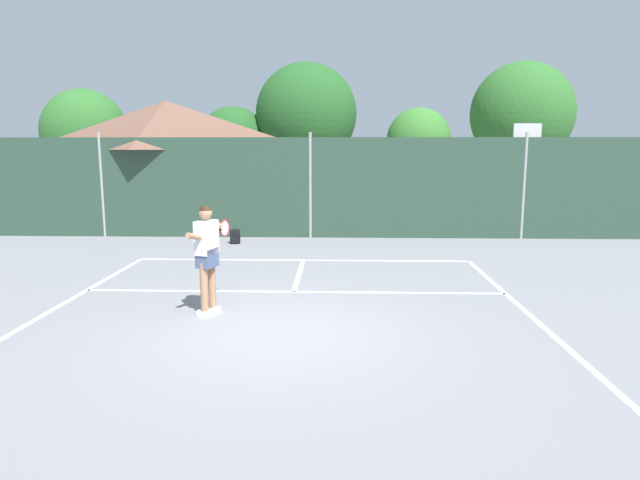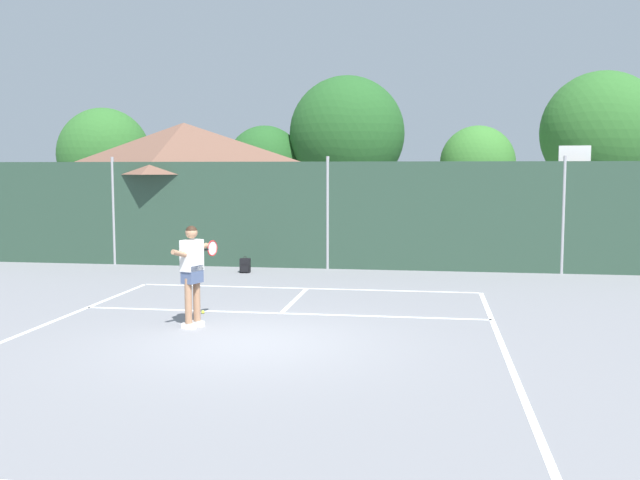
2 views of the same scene
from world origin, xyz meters
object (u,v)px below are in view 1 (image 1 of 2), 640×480
(basketball_hoop, at_px, (525,162))
(tennis_player, at_px, (207,250))
(tennis_ball, at_px, (213,293))
(backpack_black, at_px, (235,237))

(basketball_hoop, bearing_deg, tennis_player, -130.77)
(tennis_player, bearing_deg, tennis_ball, 100.03)
(basketball_hoop, bearing_deg, backpack_black, -162.78)
(basketball_hoop, height_order, tennis_ball, basketball_hoop)
(basketball_hoop, bearing_deg, tennis_ball, -135.30)
(tennis_player, distance_m, tennis_ball, 1.64)
(tennis_player, relative_size, backpack_black, 4.01)
(basketball_hoop, relative_size, tennis_player, 1.91)
(tennis_ball, bearing_deg, backpack_black, 96.26)
(backpack_black, bearing_deg, basketball_hoop, 17.22)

